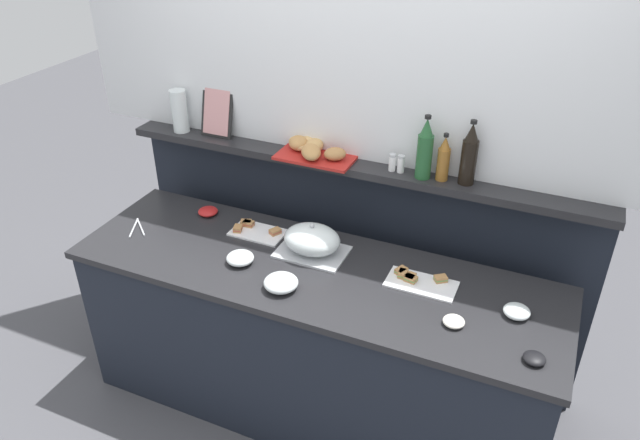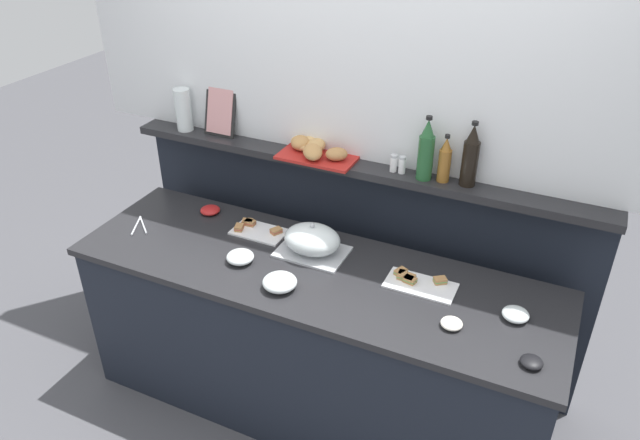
% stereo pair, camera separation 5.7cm
% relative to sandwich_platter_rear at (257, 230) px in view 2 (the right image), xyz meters
% --- Properties ---
extents(ground_plane, '(12.00, 12.00, 0.00)m').
position_rel_sandwich_platter_rear_xyz_m(ground_plane, '(0.41, 0.42, -0.92)').
color(ground_plane, '#4C4C51').
extents(buffet_counter, '(2.38, 0.73, 0.91)m').
position_rel_sandwich_platter_rear_xyz_m(buffet_counter, '(0.41, -0.18, -0.46)').
color(buffet_counter, black).
rests_on(buffet_counter, ground_plane).
extents(back_ledge_unit, '(2.56, 0.22, 1.27)m').
position_rel_sandwich_platter_rear_xyz_m(back_ledge_unit, '(0.41, 0.36, -0.25)').
color(back_ledge_unit, black).
rests_on(back_ledge_unit, ground_plane).
extents(upper_wall_panel, '(3.16, 0.08, 1.33)m').
position_rel_sandwich_platter_rear_xyz_m(upper_wall_panel, '(0.41, 0.38, 1.01)').
color(upper_wall_panel, silver).
rests_on(upper_wall_panel, back_ledge_unit).
extents(sandwich_platter_rear, '(0.28, 0.17, 0.04)m').
position_rel_sandwich_platter_rear_xyz_m(sandwich_platter_rear, '(0.00, 0.00, 0.00)').
color(sandwich_platter_rear, white).
rests_on(sandwich_platter_rear, buffet_counter).
extents(sandwich_platter_front, '(0.32, 0.17, 0.04)m').
position_rel_sandwich_platter_rear_xyz_m(sandwich_platter_front, '(0.90, -0.08, 0.00)').
color(sandwich_platter_front, white).
rests_on(sandwich_platter_front, buffet_counter).
extents(serving_cloche, '(0.34, 0.24, 0.17)m').
position_rel_sandwich_platter_rear_xyz_m(serving_cloche, '(0.35, -0.06, 0.06)').
color(serving_cloche, '#B7BABF').
rests_on(serving_cloche, buffet_counter).
extents(glass_bowl_large, '(0.13, 0.13, 0.05)m').
position_rel_sandwich_platter_rear_xyz_m(glass_bowl_large, '(0.06, -0.27, 0.01)').
color(glass_bowl_large, silver).
rests_on(glass_bowl_large, buffet_counter).
extents(glass_bowl_medium, '(0.16, 0.16, 0.06)m').
position_rel_sandwich_platter_rear_xyz_m(glass_bowl_medium, '(0.34, -0.37, 0.02)').
color(glass_bowl_medium, silver).
rests_on(glass_bowl_medium, buffet_counter).
extents(glass_bowl_small, '(0.11, 0.11, 0.05)m').
position_rel_sandwich_platter_rear_xyz_m(glass_bowl_small, '(1.34, -0.14, 0.01)').
color(glass_bowl_small, silver).
rests_on(glass_bowl_small, buffet_counter).
extents(condiment_bowl_teal, '(0.09, 0.09, 0.03)m').
position_rel_sandwich_platter_rear_xyz_m(condiment_bowl_teal, '(1.45, -0.39, 0.00)').
color(condiment_bowl_teal, black).
rests_on(condiment_bowl_teal, buffet_counter).
extents(condiment_bowl_cream, '(0.09, 0.09, 0.03)m').
position_rel_sandwich_platter_rear_xyz_m(condiment_bowl_cream, '(1.11, -0.30, 0.01)').
color(condiment_bowl_cream, silver).
rests_on(condiment_bowl_cream, buffet_counter).
extents(condiment_bowl_red, '(0.11, 0.11, 0.04)m').
position_rel_sandwich_platter_rear_xyz_m(condiment_bowl_red, '(-0.33, 0.06, 0.01)').
color(condiment_bowl_red, red).
rests_on(condiment_bowl_red, buffet_counter).
extents(serving_tongs, '(0.15, 0.17, 0.01)m').
position_rel_sandwich_platter_rear_xyz_m(serving_tongs, '(-0.60, -0.21, -0.01)').
color(serving_tongs, '#B7BABF').
rests_on(serving_tongs, buffet_counter).
extents(vinegar_bottle_amber, '(0.06, 0.06, 0.24)m').
position_rel_sandwich_platter_rear_xyz_m(vinegar_bottle_amber, '(0.87, 0.29, 0.45)').
color(vinegar_bottle_amber, '#8E5B23').
rests_on(vinegar_bottle_amber, back_ledge_unit).
extents(wine_bottle_green, '(0.08, 0.08, 0.32)m').
position_rel_sandwich_platter_rear_xyz_m(wine_bottle_green, '(0.78, 0.27, 0.49)').
color(wine_bottle_green, '#23562D').
rests_on(wine_bottle_green, back_ledge_unit).
extents(wine_bottle_dark, '(0.08, 0.08, 0.32)m').
position_rel_sandwich_platter_rear_xyz_m(wine_bottle_dark, '(0.99, 0.30, 0.49)').
color(wine_bottle_dark, black).
rests_on(wine_bottle_dark, back_ledge_unit).
extents(salt_shaker, '(0.03, 0.03, 0.09)m').
position_rel_sandwich_platter_rear_xyz_m(salt_shaker, '(0.63, 0.28, 0.39)').
color(salt_shaker, white).
rests_on(salt_shaker, back_ledge_unit).
extents(pepper_shaker, '(0.03, 0.03, 0.09)m').
position_rel_sandwich_platter_rear_xyz_m(pepper_shaker, '(0.67, 0.28, 0.39)').
color(pepper_shaker, white).
rests_on(pepper_shaker, back_ledge_unit).
extents(bread_basket, '(0.40, 0.30, 0.08)m').
position_rel_sandwich_platter_rear_xyz_m(bread_basket, '(0.20, 0.28, 0.38)').
color(bread_basket, '#B2231E').
rests_on(bread_basket, back_ledge_unit).
extents(framed_picture, '(0.19, 0.09, 0.28)m').
position_rel_sandwich_platter_rear_xyz_m(framed_picture, '(-0.39, 0.32, 0.49)').
color(framed_picture, black).
rests_on(framed_picture, back_ledge_unit).
extents(water_carafe, '(0.09, 0.09, 0.24)m').
position_rel_sandwich_platter_rear_xyz_m(water_carafe, '(-0.61, 0.28, 0.46)').
color(water_carafe, silver).
rests_on(water_carafe, back_ledge_unit).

